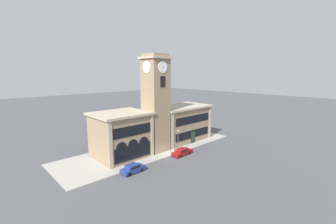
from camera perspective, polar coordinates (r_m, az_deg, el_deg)
ground_plane at (r=47.17m, az=0.74°, el=-11.11°), size 300.00×300.00×0.00m
sidewalk_kerb at (r=51.74m, az=-4.32°, el=-9.12°), size 41.60×13.00×0.15m
clock_tower at (r=47.99m, az=-3.15°, el=2.14°), size 5.23×5.23×22.00m
town_hall_left_wing at (r=46.40m, az=-11.89°, el=-5.68°), size 10.74×9.24×9.19m
town_hall_right_wing at (r=57.02m, az=3.09°, el=-2.77°), size 14.94×9.24×8.80m
parked_car_near at (r=40.14m, az=-8.98°, el=-13.95°), size 4.31×2.04×1.47m
parked_car_mid at (r=47.58m, az=3.52°, el=-10.02°), size 4.90×2.09×1.36m
street_lamp at (r=47.95m, az=2.59°, el=-6.46°), size 0.36×0.36×4.86m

